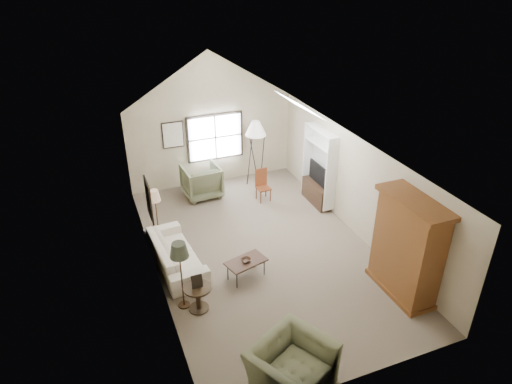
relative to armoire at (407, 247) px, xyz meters
name	(u,v)px	position (x,y,z in m)	size (l,w,h in m)	color
room_shell	(263,124)	(-2.18, 2.40, 2.11)	(5.01, 8.01, 4.00)	#726451
window	(215,137)	(-2.08, 6.36, 0.35)	(1.72, 0.08, 1.42)	black
skylight	(300,104)	(-0.88, 3.30, 2.12)	(0.80, 1.20, 0.52)	white
wall_art	(161,166)	(-4.06, 4.34, 0.63)	(1.97, 3.71, 0.88)	black
armoire	(407,247)	(0.00, 0.00, 0.00)	(0.60, 1.50, 2.20)	brown
tv_alcove	(319,166)	(0.16, 4.00, 0.05)	(0.32, 1.30, 2.10)	white
media_console	(317,193)	(0.14, 4.00, -0.80)	(0.34, 1.18, 0.60)	#382316
tv_panel	(318,174)	(0.14, 4.00, -0.18)	(0.05, 0.90, 0.55)	black
sofa	(175,253)	(-4.23, 2.61, -0.77)	(2.24, 0.87, 0.65)	silver
armchair_near	(291,367)	(-3.18, -1.30, -0.69)	(1.27, 1.11, 0.83)	#68704E
armchair_far	(202,181)	(-2.77, 5.60, -0.63)	(1.01, 1.04, 0.95)	#5A5F43
coffee_table	(246,269)	(-2.89, 1.60, -0.88)	(0.87, 0.48, 0.45)	#3A1F17
bowl	(246,260)	(-2.89, 1.60, -0.63)	(0.21, 0.21, 0.05)	#391E17
side_table	(198,298)	(-4.13, 1.01, -0.82)	(0.56, 0.56, 0.56)	#332415
side_chair	(263,185)	(-1.20, 4.70, -0.63)	(0.36, 0.36, 0.93)	brown
tripod_lamp	(256,154)	(-1.07, 5.65, -0.05)	(0.61, 0.61, 2.09)	silver
dark_lamp	(181,275)	(-4.38, 1.21, -0.32)	(0.37, 0.37, 1.56)	#25291D
tan_lamp	(157,215)	(-4.38, 3.81, -0.40)	(0.28, 0.28, 1.40)	tan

